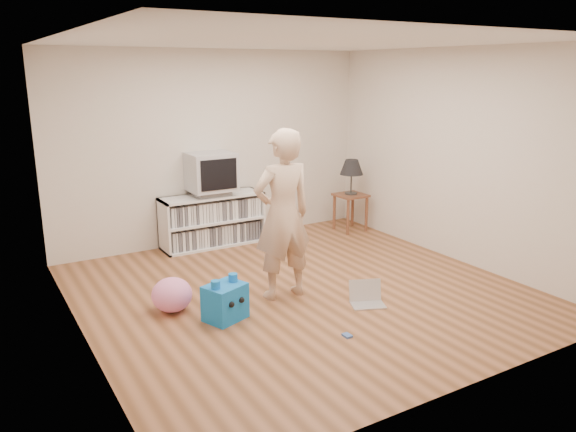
% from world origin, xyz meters
% --- Properties ---
extents(ground, '(4.50, 4.50, 0.00)m').
position_xyz_m(ground, '(0.00, 0.00, 0.00)').
color(ground, brown).
rests_on(ground, ground).
extents(walls, '(4.52, 4.52, 2.60)m').
position_xyz_m(walls, '(0.00, 0.00, 1.30)').
color(walls, beige).
rests_on(walls, ground).
extents(ceiling, '(4.50, 4.50, 0.01)m').
position_xyz_m(ceiling, '(0.00, 0.00, 2.60)').
color(ceiling, white).
rests_on(ceiling, walls).
extents(media_unit, '(1.40, 0.45, 0.70)m').
position_xyz_m(media_unit, '(-0.16, 2.04, 0.35)').
color(media_unit, white).
rests_on(media_unit, ground).
extents(dvd_deck, '(0.45, 0.35, 0.07)m').
position_xyz_m(dvd_deck, '(-0.16, 2.02, 0.73)').
color(dvd_deck, gray).
rests_on(dvd_deck, media_unit).
extents(crt_tv, '(0.60, 0.53, 0.50)m').
position_xyz_m(crt_tv, '(-0.16, 2.02, 1.02)').
color(crt_tv, '#B1B1B6').
rests_on(crt_tv, dvd_deck).
extents(side_table, '(0.42, 0.42, 0.55)m').
position_xyz_m(side_table, '(1.90, 1.65, 0.42)').
color(side_table, brown).
rests_on(side_table, ground).
extents(table_lamp, '(0.34, 0.34, 0.52)m').
position_xyz_m(table_lamp, '(1.90, 1.65, 0.94)').
color(table_lamp, '#333333').
rests_on(table_lamp, side_table).
extents(person, '(0.66, 0.44, 1.78)m').
position_xyz_m(person, '(-0.24, -0.02, 0.89)').
color(person, beige).
rests_on(person, ground).
extents(laptop, '(0.41, 0.38, 0.23)m').
position_xyz_m(laptop, '(0.40, -0.63, 0.06)').
color(laptop, silver).
rests_on(laptop, ground).
extents(playing_cards, '(0.07, 0.09, 0.02)m').
position_xyz_m(playing_cards, '(-0.21, -1.12, 0.01)').
color(playing_cards, '#4469B7').
rests_on(playing_cards, ground).
extents(plush_blue, '(0.45, 0.41, 0.43)m').
position_xyz_m(plush_blue, '(-1.00, -0.23, 0.18)').
color(plush_blue, blue).
rests_on(plush_blue, ground).
extents(plush_pink, '(0.53, 0.53, 0.34)m').
position_xyz_m(plush_pink, '(-1.37, 0.22, 0.17)').
color(plush_pink, pink).
rests_on(plush_pink, ground).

